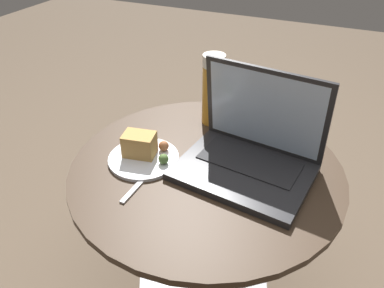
% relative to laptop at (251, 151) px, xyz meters
% --- Properties ---
extents(ground_plane, '(6.00, 6.00, 0.00)m').
position_rel_laptop_xyz_m(ground_plane, '(-0.10, -0.04, -0.53)').
color(ground_plane, brown).
extents(table, '(0.68, 0.68, 0.48)m').
position_rel_laptop_xyz_m(table, '(-0.10, -0.04, -0.20)').
color(table, '#9E9EA3').
rests_on(table, ground_plane).
extents(laptop, '(0.34, 0.27, 0.24)m').
position_rel_laptop_xyz_m(laptop, '(0.00, 0.00, 0.00)').
color(laptop, '#232326').
rests_on(laptop, table).
extents(beer_glass, '(0.06, 0.06, 0.21)m').
position_rel_laptop_xyz_m(beer_glass, '(-0.16, 0.17, 0.05)').
color(beer_glass, gold).
rests_on(beer_glass, table).
extents(snack_plate, '(0.18, 0.18, 0.07)m').
position_rel_laptop_xyz_m(snack_plate, '(-0.26, -0.07, -0.03)').
color(snack_plate, silver).
rests_on(snack_plate, table).
extents(fork, '(0.03, 0.18, 0.01)m').
position_rel_laptop_xyz_m(fork, '(-0.22, -0.13, -0.05)').
color(fork, silver).
rests_on(fork, table).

